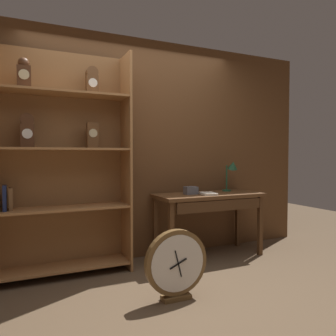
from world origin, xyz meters
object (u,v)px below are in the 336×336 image
(workbench, at_px, (209,202))
(round_clock_large, at_px, (176,264))
(desk_lamp, at_px, (232,170))
(bookshelf, at_px, (58,163))
(open_repair_manual, at_px, (208,194))
(toolbox_small, at_px, (191,190))

(workbench, height_order, round_clock_large, workbench)
(desk_lamp, relative_size, round_clock_large, 0.67)
(bookshelf, xyz_separation_m, workbench, (1.71, -0.11, -0.48))
(workbench, height_order, open_repair_manual, open_repair_manual)
(toolbox_small, xyz_separation_m, round_clock_large, (-0.66, -0.95, -0.50))
(open_repair_manual, bearing_deg, desk_lamp, 31.91)
(toolbox_small, bearing_deg, workbench, -11.43)
(toolbox_small, bearing_deg, bookshelf, 177.38)
(desk_lamp, distance_m, open_repair_manual, 0.56)
(bookshelf, distance_m, desk_lamp, 2.11)
(desk_lamp, height_order, toolbox_small, desk_lamp)
(open_repair_manual, distance_m, round_clock_large, 1.26)
(toolbox_small, relative_size, open_repair_manual, 0.68)
(bookshelf, distance_m, round_clock_large, 1.56)
(open_repair_manual, height_order, round_clock_large, open_repair_manual)
(bookshelf, bearing_deg, toolbox_small, -2.62)
(workbench, relative_size, toolbox_small, 8.68)
(bookshelf, xyz_separation_m, desk_lamp, (2.11, -0.00, -0.11))
(desk_lamp, xyz_separation_m, round_clock_large, (-1.28, -1.01, -0.73))
(round_clock_large, bearing_deg, workbench, 45.53)
(workbench, height_order, desk_lamp, desk_lamp)
(bookshelf, xyz_separation_m, open_repair_manual, (1.65, -0.19, -0.37))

